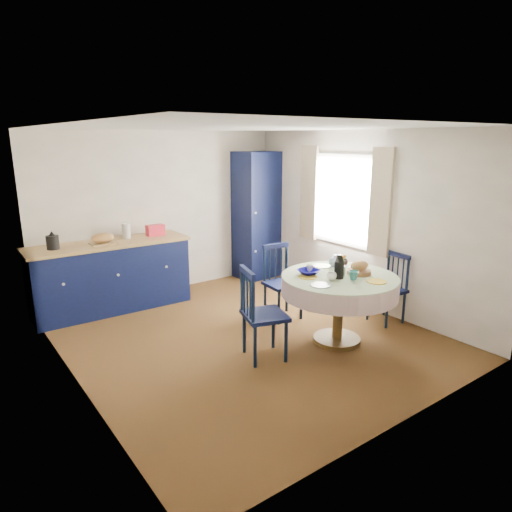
{
  "coord_description": "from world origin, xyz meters",
  "views": [
    {
      "loc": [
        -3.0,
        -4.29,
        2.38
      ],
      "look_at": [
        0.3,
        0.2,
        0.94
      ],
      "focal_mm": 32.0,
      "sensor_mm": 36.0,
      "label": 1
    }
  ],
  "objects_px": {
    "mug_a": "(332,277)",
    "mug_c": "(343,263)",
    "pantry_cabinet": "(258,215)",
    "cobalt_bowl": "(309,272)",
    "chair_right": "(389,288)",
    "kitchen_counter": "(111,275)",
    "mug_b": "(354,275)",
    "chair_far": "(281,281)",
    "dining_table": "(340,286)",
    "mug_d": "(310,269)",
    "chair_left": "(261,313)"
  },
  "relations": [
    {
      "from": "pantry_cabinet",
      "to": "chair_right",
      "type": "height_order",
      "value": "pantry_cabinet"
    },
    {
      "from": "mug_c",
      "to": "mug_a",
      "type": "bearing_deg",
      "value": -148.47
    },
    {
      "from": "chair_far",
      "to": "mug_d",
      "type": "distance_m",
      "value": 0.78
    },
    {
      "from": "kitchen_counter",
      "to": "mug_c",
      "type": "relative_size",
      "value": 18.47
    },
    {
      "from": "mug_a",
      "to": "mug_b",
      "type": "height_order",
      "value": "mug_b"
    },
    {
      "from": "dining_table",
      "to": "mug_c",
      "type": "height_order",
      "value": "dining_table"
    },
    {
      "from": "mug_c",
      "to": "mug_d",
      "type": "relative_size",
      "value": 1.33
    },
    {
      "from": "mug_a",
      "to": "mug_c",
      "type": "bearing_deg",
      "value": 31.53
    },
    {
      "from": "pantry_cabinet",
      "to": "mug_b",
      "type": "distance_m",
      "value": 3.08
    },
    {
      "from": "dining_table",
      "to": "chair_left",
      "type": "relative_size",
      "value": 1.3
    },
    {
      "from": "kitchen_counter",
      "to": "mug_b",
      "type": "xyz_separation_m",
      "value": [
        1.82,
        -2.86,
        0.37
      ]
    },
    {
      "from": "mug_d",
      "to": "cobalt_bowl",
      "type": "distance_m",
      "value": 0.11
    },
    {
      "from": "mug_b",
      "to": "cobalt_bowl",
      "type": "bearing_deg",
      "value": 121.23
    },
    {
      "from": "kitchen_counter",
      "to": "chair_left",
      "type": "xyz_separation_m",
      "value": [
        0.8,
        -2.47,
        0.03
      ]
    },
    {
      "from": "kitchen_counter",
      "to": "mug_a",
      "type": "bearing_deg",
      "value": -58.36
    },
    {
      "from": "chair_right",
      "to": "dining_table",
      "type": "bearing_deg",
      "value": -82.26
    },
    {
      "from": "chair_left",
      "to": "mug_d",
      "type": "distance_m",
      "value": 0.91
    },
    {
      "from": "kitchen_counter",
      "to": "mug_a",
      "type": "distance_m",
      "value": 3.19
    },
    {
      "from": "kitchen_counter",
      "to": "mug_d",
      "type": "bearing_deg",
      "value": -53.89
    },
    {
      "from": "chair_left",
      "to": "mug_b",
      "type": "distance_m",
      "value": 1.15
    },
    {
      "from": "pantry_cabinet",
      "to": "mug_c",
      "type": "distance_m",
      "value": 2.57
    },
    {
      "from": "chair_right",
      "to": "mug_c",
      "type": "height_order",
      "value": "chair_right"
    },
    {
      "from": "chair_right",
      "to": "mug_a",
      "type": "height_order",
      "value": "chair_right"
    },
    {
      "from": "kitchen_counter",
      "to": "dining_table",
      "type": "relative_size",
      "value": 1.63
    },
    {
      "from": "pantry_cabinet",
      "to": "dining_table",
      "type": "bearing_deg",
      "value": -112.64
    },
    {
      "from": "mug_a",
      "to": "cobalt_bowl",
      "type": "distance_m",
      "value": 0.32
    },
    {
      "from": "mug_a",
      "to": "cobalt_bowl",
      "type": "bearing_deg",
      "value": 100.0
    },
    {
      "from": "pantry_cabinet",
      "to": "chair_left",
      "type": "relative_size",
      "value": 2.08
    },
    {
      "from": "chair_left",
      "to": "mug_c",
      "type": "xyz_separation_m",
      "value": [
        1.33,
        0.07,
        0.34
      ]
    },
    {
      "from": "pantry_cabinet",
      "to": "mug_a",
      "type": "xyz_separation_m",
      "value": [
        -1.05,
        -2.83,
        -0.22
      ]
    },
    {
      "from": "pantry_cabinet",
      "to": "cobalt_bowl",
      "type": "relative_size",
      "value": 8.63
    },
    {
      "from": "chair_right",
      "to": "cobalt_bowl",
      "type": "height_order",
      "value": "chair_right"
    },
    {
      "from": "chair_far",
      "to": "mug_c",
      "type": "bearing_deg",
      "value": -57.84
    },
    {
      "from": "mug_d",
      "to": "cobalt_bowl",
      "type": "bearing_deg",
      "value": -139.37
    },
    {
      "from": "kitchen_counter",
      "to": "chair_far",
      "type": "height_order",
      "value": "kitchen_counter"
    },
    {
      "from": "chair_left",
      "to": "mug_c",
      "type": "height_order",
      "value": "chair_left"
    },
    {
      "from": "chair_far",
      "to": "mug_a",
      "type": "bearing_deg",
      "value": -92.88
    },
    {
      "from": "mug_a",
      "to": "pantry_cabinet",
      "type": "bearing_deg",
      "value": 69.57
    },
    {
      "from": "kitchen_counter",
      "to": "mug_a",
      "type": "xyz_separation_m",
      "value": [
        1.61,
        -2.73,
        0.36
      ]
    },
    {
      "from": "mug_d",
      "to": "dining_table",
      "type": "bearing_deg",
      "value": -62.63
    },
    {
      "from": "dining_table",
      "to": "mug_d",
      "type": "distance_m",
      "value": 0.41
    },
    {
      "from": "dining_table",
      "to": "chair_right",
      "type": "relative_size",
      "value": 1.47
    },
    {
      "from": "pantry_cabinet",
      "to": "mug_b",
      "type": "relative_size",
      "value": 19.44
    },
    {
      "from": "pantry_cabinet",
      "to": "chair_left",
      "type": "bearing_deg",
      "value": -131.39
    },
    {
      "from": "mug_c",
      "to": "mug_d",
      "type": "distance_m",
      "value": 0.51
    },
    {
      "from": "dining_table",
      "to": "mug_d",
      "type": "xyz_separation_m",
      "value": [
        -0.17,
        0.33,
        0.17
      ]
    },
    {
      "from": "pantry_cabinet",
      "to": "mug_d",
      "type": "distance_m",
      "value": 2.65
    },
    {
      "from": "mug_c",
      "to": "cobalt_bowl",
      "type": "xyz_separation_m",
      "value": [
        -0.59,
        -0.01,
        -0.02
      ]
    },
    {
      "from": "mug_a",
      "to": "mug_d",
      "type": "height_order",
      "value": "mug_a"
    },
    {
      "from": "pantry_cabinet",
      "to": "dining_table",
      "type": "xyz_separation_m",
      "value": [
        -0.85,
        -2.77,
        -0.39
      ]
    }
  ]
}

